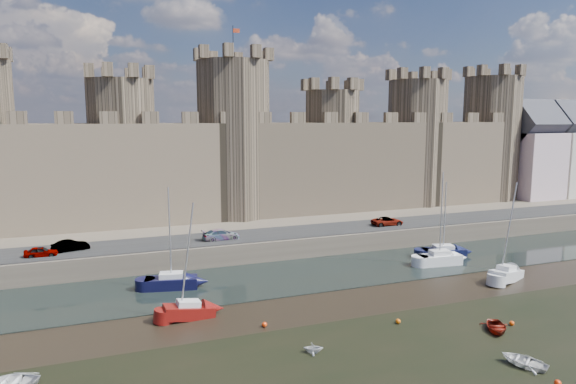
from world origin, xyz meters
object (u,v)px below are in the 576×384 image
Objects in this scene: sailboat_3 at (443,251)px; car_0 at (41,252)px; car_2 at (221,235)px; sailboat_2 at (439,258)px; car_1 at (70,246)px; sailboat_5 at (506,274)px; sailboat_4 at (189,310)px; sailboat_1 at (171,281)px; car_3 at (387,221)px.

car_0 is at bearing -175.77° from sailboat_3.
car_2 is 26.30m from sailboat_2.
car_1 is 0.37× the size of sailboat_5.
car_0 is 21.02m from sailboat_4.
sailboat_1 is 0.98× the size of sailboat_5.
car_2 is at bearing 160.50° from sailboat_2.
sailboat_3 is (43.20, -9.25, -2.41)m from car_1.
car_2 is 0.44× the size of sailboat_1.
sailboat_3 is (2.62, 2.73, -0.12)m from sailboat_2.
sailboat_5 is at bearing -60.97° from sailboat_2.
sailboat_2 reaches higher than car_1.
sailboat_4 is (-30.37, -17.21, -2.37)m from car_3.
car_0 is at bearing 172.49° from sailboat_2.
sailboat_4 is at bearing 154.21° from car_2.
car_2 is at bearing -106.96° from car_1.
sailboat_3 is (46.09, -7.88, -2.32)m from car_0.
car_1 is 0.86× the size of car_2.
sailboat_5 reaches higher than sailboat_3.
sailboat_3 reaches higher than car_3.
car_2 is 0.48× the size of sailboat_3.
sailboat_3 is at bearing 10.90° from sailboat_4.
car_1 is 47.81m from sailboat_5.
sailboat_5 is (46.56, -17.94, -2.31)m from car_0.
car_2 is at bearing 91.41° from car_3.
car_2 is 0.45× the size of sailboat_4.
sailboat_3 is at bearing 68.61° from sailboat_5.
sailboat_4 reaches higher than sailboat_3.
car_1 is at bearing 115.93° from sailboat_4.
sailboat_2 is at bearing -177.83° from car_3.
sailboat_2 is at bearing 7.23° from sailboat_4.
sailboat_1 is at bearing 107.42° from car_3.
sailboat_4 reaches higher than car_2.
car_0 is at bearing 124.71° from sailboat_4.
car_2 is at bearing 62.41° from sailboat_1.
car_3 is 0.40× the size of sailboat_2.
sailboat_1 is at bearing 136.73° from car_2.
car_0 is at bearing 88.38° from car_2.
sailboat_5 is (33.63, -1.53, 0.01)m from sailboat_4.
sailboat_1 is 33.49m from sailboat_3.
car_3 is 11.63m from sailboat_2.
car_0 is at bearing 92.36° from car_3.
sailboat_1 is 35.37m from sailboat_5.
sailboat_2 is 1.17× the size of sailboat_3.
car_1 is 0.36× the size of sailboat_2.
car_0 is 0.75× the size of car_3.
car_1 is at bearing -62.11° from car_0.
sailboat_2 reaches higher than sailboat_5.
sailboat_5 is (43.67, -19.31, -2.39)m from car_1.
car_3 is 0.42× the size of sailboat_5.
car_1 is 44.25m from sailboat_3.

